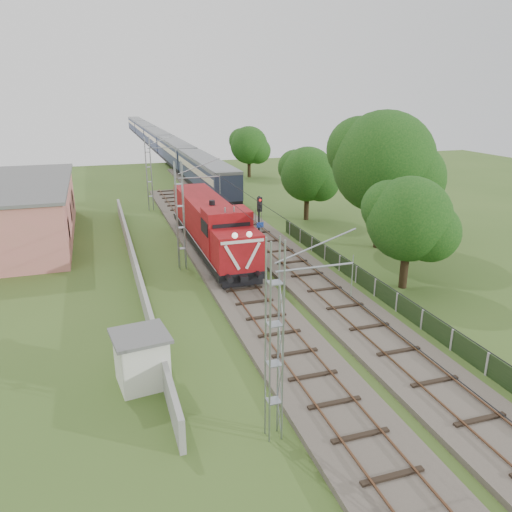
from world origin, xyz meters
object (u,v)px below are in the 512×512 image
object	(u,v)px
relay_hut	(142,359)
signal_post	(259,217)
locomotive	(211,224)
coach_rake	(157,139)

from	to	relation	value
relay_hut	signal_post	bearing A→B (deg)	54.88
locomotive	signal_post	world-z (taller)	same
coach_rake	signal_post	world-z (taller)	signal_post
signal_post	relay_hut	size ratio (longest dim) A/B	1.87
coach_rake	relay_hut	size ratio (longest dim) A/B	44.37
coach_rake	locomotive	bearing A→B (deg)	-93.90
locomotive	relay_hut	size ratio (longest dim) A/B	6.74
locomotive	relay_hut	bearing A→B (deg)	-112.38
coach_rake	relay_hut	bearing A→B (deg)	-97.73
locomotive	signal_post	xyz separation A→B (m)	(3.11, -3.02, 1.12)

